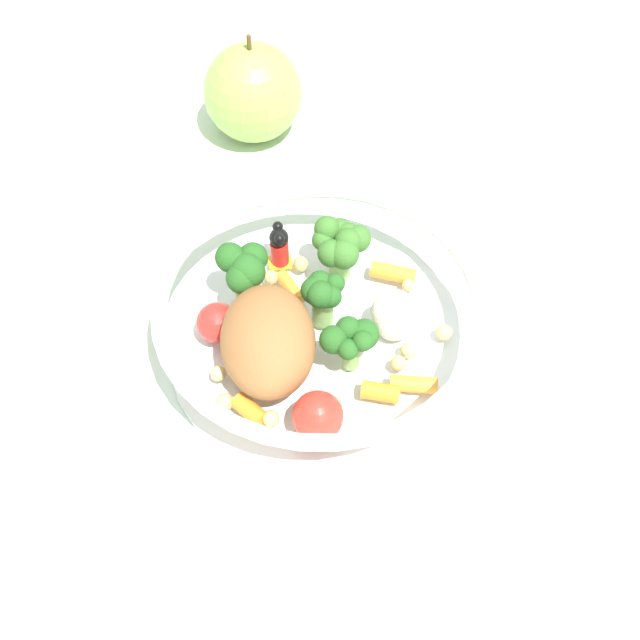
# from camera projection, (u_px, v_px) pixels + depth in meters

# --- Properties ---
(ground_plane) EXTENTS (2.40, 2.40, 0.00)m
(ground_plane) POSITION_uv_depth(u_px,v_px,m) (315.00, 361.00, 0.55)
(ground_plane) COLOR silver
(food_container) EXTENTS (0.22, 0.22, 0.06)m
(food_container) POSITION_uv_depth(u_px,v_px,m) (312.00, 320.00, 0.54)
(food_container) COLOR white
(food_container) RESTS_ON ground_plane
(loose_apple) EXTENTS (0.08, 0.08, 0.09)m
(loose_apple) POSITION_uv_depth(u_px,v_px,m) (253.00, 93.00, 0.67)
(loose_apple) COLOR #8CB74C
(loose_apple) RESTS_ON ground_plane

